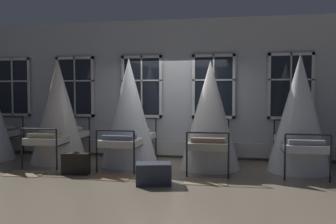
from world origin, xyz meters
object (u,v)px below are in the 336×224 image
at_px(cot_second, 58,112).
at_px(cot_fourth, 210,116).
at_px(travel_trunk, 153,174).
at_px(suitcase_dark, 76,164).
at_px(cot_third, 129,113).
at_px(cot_fifth, 299,114).

bearing_deg(cot_second, cot_fourth, -92.37).
height_order(cot_fourth, travel_trunk, cot_fourth).
bearing_deg(travel_trunk, cot_second, 147.94).
relative_size(cot_fourth, suitcase_dark, 4.14).
bearing_deg(cot_third, suitcase_dark, 147.84).
xyz_separation_m(cot_second, travel_trunk, (2.75, -1.72, -1.01)).
height_order(cot_third, travel_trunk, cot_third).
distance_m(cot_fourth, cot_fifth, 1.90).
xyz_separation_m(suitcase_dark, travel_trunk, (1.74, -0.48, -0.03)).
relative_size(cot_second, travel_trunk, 3.89).
xyz_separation_m(cot_fifth, travel_trunk, (-2.82, -1.66, -1.02)).
bearing_deg(suitcase_dark, travel_trunk, -20.97).
relative_size(cot_fifth, travel_trunk, 3.93).
bearing_deg(travel_trunk, suitcase_dark, 164.49).
relative_size(cot_fourth, travel_trunk, 3.73).
bearing_deg(cot_fourth, suitcase_dark, 112.39).
bearing_deg(cot_second, travel_trunk, -123.08).
xyz_separation_m(cot_fourth, suitcase_dark, (-2.66, -1.15, -0.93)).
relative_size(cot_third, cot_fourth, 1.04).
xyz_separation_m(cot_second, cot_fifth, (5.57, -0.06, 0.01)).
relative_size(cot_second, cot_fifth, 0.99).
bearing_deg(cot_fourth, cot_second, 87.66).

